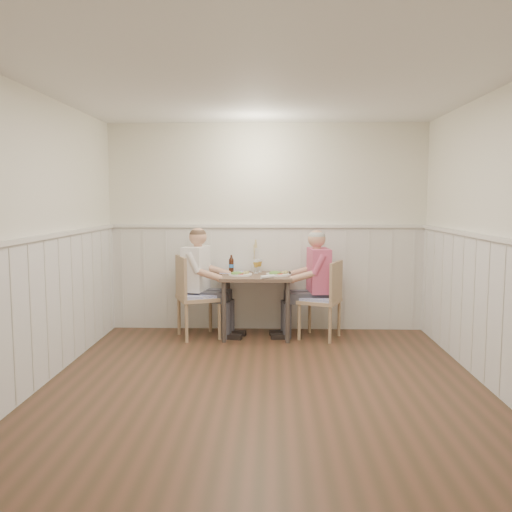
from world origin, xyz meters
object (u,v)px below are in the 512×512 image
(dining_table, at_px, (257,284))
(diner_cream, at_px, (199,290))
(chair_right, at_px, (324,297))
(man_in_pink, at_px, (315,291))
(grass_vase, at_px, (253,257))
(beer_bottle, at_px, (231,265))
(chair_left, at_px, (194,294))

(dining_table, relative_size, diner_cream, 0.63)
(chair_right, bearing_deg, man_in_pink, 135.62)
(man_in_pink, distance_m, grass_vase, 0.89)
(grass_vase, bearing_deg, beer_bottle, -163.27)
(chair_left, height_order, grass_vase, grass_vase)
(chair_right, height_order, man_in_pink, man_in_pink)
(chair_left, bearing_deg, diner_cream, 63.94)
(chair_right, relative_size, chair_left, 0.94)
(chair_left, relative_size, grass_vase, 2.29)
(dining_table, distance_m, grass_vase, 0.41)
(chair_left, distance_m, grass_vase, 0.89)
(chair_left, height_order, man_in_pink, man_in_pink)
(man_in_pink, xyz_separation_m, grass_vase, (-0.76, 0.27, 0.39))
(beer_bottle, bearing_deg, man_in_pink, -10.37)
(dining_table, relative_size, grass_vase, 1.95)
(man_in_pink, xyz_separation_m, diner_cream, (-1.40, 0.02, 0.01))
(chair_left, height_order, diner_cream, diner_cream)
(chair_left, bearing_deg, man_in_pink, 3.60)
(diner_cream, relative_size, beer_bottle, 6.07)
(chair_right, relative_size, diner_cream, 0.70)
(man_in_pink, bearing_deg, diner_cream, 179.17)
(dining_table, xyz_separation_m, chair_left, (-0.75, -0.08, -0.11))
(beer_bottle, relative_size, grass_vase, 0.51)
(chair_right, xyz_separation_m, diner_cream, (-1.50, 0.12, 0.06))
(dining_table, bearing_deg, chair_right, -6.31)
(man_in_pink, bearing_deg, grass_vase, 160.45)
(dining_table, height_order, beer_bottle, beer_bottle)
(diner_cream, xyz_separation_m, grass_vase, (0.65, 0.25, 0.38))
(dining_table, xyz_separation_m, beer_bottle, (-0.32, 0.20, 0.21))
(chair_right, relative_size, grass_vase, 2.17)
(chair_right, relative_size, man_in_pink, 0.71)
(dining_table, distance_m, man_in_pink, 0.71)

